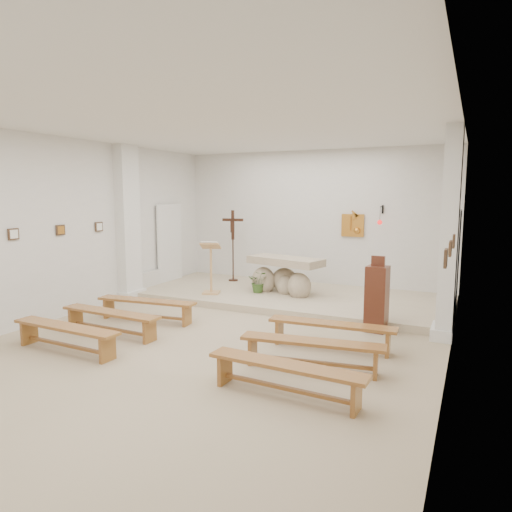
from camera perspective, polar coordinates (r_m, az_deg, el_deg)
The scene contains 29 objects.
ground at distance 7.53m, azimuth -5.69°, elevation -10.95°, with size 7.00×10.00×0.00m, color tan.
wall_left at distance 9.46m, azimuth -24.25°, elevation 3.08°, with size 0.02×10.00×3.50m, color silver.
wall_right at distance 6.12m, azimuth 23.24°, elevation 0.95°, with size 0.02×10.00×3.50m, color silver.
wall_back at distance 11.70m, azimuth 7.02°, elevation 4.47°, with size 7.00×0.02×3.50m, color silver.
ceiling at distance 7.21m, azimuth -6.07°, elevation 16.34°, with size 7.00×10.00×0.02m, color silver.
sanctuary_platform at distance 10.54m, azimuth 4.27°, elevation -5.06°, with size 6.98×3.00×0.15m, color #C4B697.
pilaster_left at distance 10.77m, azimuth -15.69°, elevation 3.96°, with size 0.26×0.55×3.50m, color white.
pilaster_right at distance 8.11m, azimuth 23.03°, elevation 2.48°, with size 0.26×0.55×3.50m, color white.
gold_wall_relief at distance 11.38m, azimuth 11.99°, elevation 3.76°, with size 0.55×0.04×0.55m, color #C17F2D.
sanctuary_lamp at distance 10.98m, azimuth 15.26°, elevation 4.35°, with size 0.11×0.36×0.44m.
station_frame_left_front at distance 8.95m, azimuth -28.06°, elevation 2.43°, with size 0.03×0.20×0.20m, color #432E1D.
station_frame_left_mid at distance 9.58m, azimuth -23.25°, elevation 3.00°, with size 0.03×0.20×0.20m, color #432E1D.
station_frame_left_rear at distance 10.26m, azimuth -19.05°, elevation 3.48°, with size 0.03×0.20×0.20m, color #432E1D.
station_frame_right_front at distance 5.33m, azimuth 22.63°, elevation -0.26°, with size 0.03×0.20×0.20m, color #432E1D.
station_frame_right_mid at distance 6.32m, azimuth 23.13°, elevation 0.88°, with size 0.03×0.20×0.20m, color #432E1D.
station_frame_right_rear at distance 7.32m, azimuth 23.50°, elevation 1.71°, with size 0.03×0.20×0.20m, color #432E1D.
radiator_left at distance 11.53m, azimuth -13.35°, elevation -3.15°, with size 0.10×0.85×0.52m, color silver.
radiator_right at distance 9.04m, azimuth 23.13°, elevation -6.57°, with size 0.10×0.85×0.52m, color silver.
altar at distance 10.51m, azimuth 3.56°, elevation -2.74°, with size 1.87×1.09×0.91m.
lectern at distance 10.40m, azimuth -5.67°, elevation -1.46°, with size 0.52×0.48×1.22m.
crucifix_stand at distance 11.86m, azimuth -2.91°, elevation 1.97°, with size 0.56×0.24×1.85m.
potted_plant at distance 10.53m, azimuth 0.36°, elevation -3.23°, with size 0.46×0.39×0.51m, color #355923.
donation_pedestal at distance 8.31m, azimuth 14.87°, elevation -5.13°, with size 0.38×0.38×1.34m.
bench_left_front at distance 8.96m, azimuth -13.53°, elevation -5.98°, with size 2.01×0.54×0.42m.
bench_right_front at distance 7.30m, azimuth 9.42°, elevation -9.02°, with size 2.00×0.46×0.42m.
bench_left_second at distance 8.27m, azimuth -17.73°, elevation -7.29°, with size 1.99×0.38×0.42m.
bench_right_second at distance 6.43m, azimuth 6.99°, elevation -11.30°, with size 2.01×0.59×0.42m.
bench_left_third at distance 7.63m, azimuth -22.69°, elevation -8.78°, with size 1.99×0.38×0.42m.
bench_right_third at distance 5.59m, azimuth 3.75°, elevation -14.25°, with size 2.00×0.41×0.42m.
Camera 1 is at (3.73, -6.08, 2.41)m, focal length 32.00 mm.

